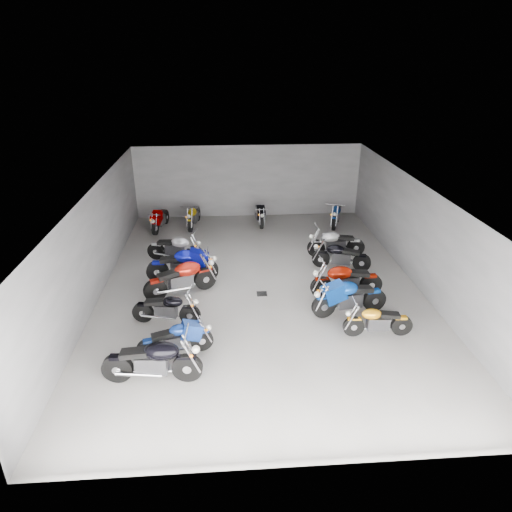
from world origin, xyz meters
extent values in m
plane|color=#9C9994|center=(0.00, 0.00, 0.00)|extent=(14.00, 14.00, 0.00)
cube|color=gray|center=(0.00, 7.00, 1.60)|extent=(10.00, 0.10, 3.20)
cube|color=gray|center=(-5.00, 0.00, 1.60)|extent=(0.10, 14.00, 3.20)
cube|color=gray|center=(5.00, 0.00, 1.60)|extent=(0.10, 14.00, 3.20)
cube|color=black|center=(0.00, 0.00, 3.22)|extent=(10.00, 14.00, 0.04)
cube|color=black|center=(0.00, -0.50, 0.01)|extent=(0.32, 0.32, 0.01)
cylinder|color=black|center=(-2.03, -4.45, 0.35)|extent=(0.71, 0.18, 0.70)
cylinder|color=black|center=(-3.61, -4.35, 0.35)|extent=(0.71, 0.21, 0.70)
cube|color=#2D2D30|center=(-2.82, -4.40, 0.46)|extent=(0.73, 0.37, 0.44)
ellipsoid|color=black|center=(-2.58, -4.41, 0.81)|extent=(0.77, 0.48, 0.39)
cube|color=black|center=(-3.17, -4.38, 0.76)|extent=(0.68, 0.35, 0.20)
cylinder|color=black|center=(-1.75, -3.30, 0.29)|extent=(0.59, 0.25, 0.58)
cylinder|color=black|center=(-3.02, -3.60, 0.29)|extent=(0.59, 0.27, 0.58)
cube|color=#2D2D30|center=(-2.39, -3.45, 0.38)|extent=(0.63, 0.40, 0.36)
ellipsoid|color=navy|center=(-2.19, -3.40, 0.67)|extent=(0.68, 0.49, 0.33)
cube|color=black|center=(-2.67, -3.52, 0.63)|extent=(0.59, 0.37, 0.16)
cylinder|color=black|center=(-2.12, -2.06, 0.29)|extent=(0.60, 0.22, 0.59)
cylinder|color=black|center=(-3.42, -1.84, 0.29)|extent=(0.60, 0.23, 0.59)
cube|color=#2D2D30|center=(-2.77, -1.95, 0.38)|extent=(0.63, 0.37, 0.37)
ellipsoid|color=black|center=(-2.57, -1.98, 0.68)|extent=(0.68, 0.47, 0.33)
cube|color=black|center=(-3.06, -1.90, 0.64)|extent=(0.59, 0.35, 0.17)
cylinder|color=black|center=(-1.76, -0.03, 0.36)|extent=(0.71, 0.43, 0.71)
cylinder|color=black|center=(-3.23, -0.70, 0.36)|extent=(0.72, 0.45, 0.71)
cube|color=#2D2D30|center=(-2.49, -0.36, 0.47)|extent=(0.80, 0.60, 0.44)
ellipsoid|color=maroon|center=(-2.27, -0.26, 0.82)|extent=(0.87, 0.72, 0.40)
cube|color=black|center=(-2.82, -0.51, 0.78)|extent=(0.75, 0.56, 0.20)
cylinder|color=black|center=(-1.70, 0.57, 0.36)|extent=(0.72, 0.16, 0.72)
cylinder|color=black|center=(-3.32, 0.61, 0.36)|extent=(0.72, 0.19, 0.72)
cube|color=#2D2D30|center=(-2.51, 0.59, 0.47)|extent=(0.74, 0.35, 0.45)
ellipsoid|color=#0B1294|center=(-2.26, 0.58, 0.83)|extent=(0.77, 0.47, 0.40)
cube|color=black|center=(-2.87, 0.60, 0.78)|extent=(0.69, 0.33, 0.20)
cylinder|color=black|center=(-2.22, 1.99, 0.32)|extent=(0.64, 0.30, 0.63)
cylinder|color=black|center=(-3.59, 2.38, 0.32)|extent=(0.65, 0.32, 0.63)
cube|color=#2D2D30|center=(-2.90, 2.18, 0.42)|extent=(0.70, 0.46, 0.40)
ellipsoid|color=silver|center=(-2.70, 2.12, 0.73)|extent=(0.76, 0.57, 0.36)
cube|color=black|center=(-3.21, 2.27, 0.69)|extent=(0.66, 0.43, 0.18)
cylinder|color=black|center=(2.22, -2.94, 0.28)|extent=(0.57, 0.13, 0.56)
cylinder|color=black|center=(3.49, -2.99, 0.28)|extent=(0.57, 0.15, 0.56)
cube|color=#2D2D30|center=(2.86, -2.96, 0.37)|extent=(0.58, 0.28, 0.35)
ellipsoid|color=orange|center=(2.66, -2.96, 0.65)|extent=(0.61, 0.37, 0.32)
cube|color=black|center=(3.14, -2.97, 0.62)|extent=(0.55, 0.27, 0.16)
cylinder|color=black|center=(1.62, -1.96, 0.34)|extent=(0.70, 0.25, 0.68)
cylinder|color=black|center=(3.15, -1.71, 0.34)|extent=(0.70, 0.27, 0.68)
cube|color=#2D2D30|center=(2.38, -1.83, 0.45)|extent=(0.74, 0.43, 0.43)
ellipsoid|color=navy|center=(2.15, -1.87, 0.79)|extent=(0.79, 0.54, 0.39)
cube|color=black|center=(2.72, -1.78, 0.75)|extent=(0.69, 0.40, 0.19)
cylinder|color=black|center=(1.79, -0.83, 0.34)|extent=(0.69, 0.17, 0.69)
cylinder|color=black|center=(3.34, -0.76, 0.34)|extent=(0.69, 0.19, 0.69)
cube|color=#2D2D30|center=(2.57, -0.79, 0.45)|extent=(0.71, 0.35, 0.43)
ellipsoid|color=#7D1003|center=(2.33, -0.80, 0.79)|extent=(0.75, 0.46, 0.39)
cube|color=black|center=(2.91, -0.78, 0.75)|extent=(0.67, 0.33, 0.20)
cylinder|color=black|center=(2.21, 1.31, 0.31)|extent=(0.62, 0.30, 0.61)
cylinder|color=black|center=(3.54, 0.90, 0.31)|extent=(0.63, 0.32, 0.61)
cube|color=#2D2D30|center=(2.88, 1.10, 0.40)|extent=(0.68, 0.46, 0.38)
ellipsoid|color=black|center=(2.67, 1.17, 0.71)|extent=(0.74, 0.56, 0.35)
cube|color=black|center=(3.17, 1.01, 0.67)|extent=(0.64, 0.43, 0.17)
cylinder|color=black|center=(2.21, 2.21, 0.32)|extent=(0.65, 0.14, 0.65)
cylinder|color=black|center=(3.68, 2.19, 0.32)|extent=(0.65, 0.16, 0.65)
cube|color=#2D2D30|center=(2.95, 2.20, 0.42)|extent=(0.66, 0.32, 0.40)
ellipsoid|color=#ACADB1|center=(2.72, 2.20, 0.75)|extent=(0.70, 0.42, 0.36)
cube|color=black|center=(3.27, 2.19, 0.71)|extent=(0.62, 0.29, 0.18)
cylinder|color=black|center=(-3.94, 4.81, 0.30)|extent=(0.24, 0.61, 0.60)
cylinder|color=black|center=(-3.67, 6.14, 0.30)|extent=(0.25, 0.62, 0.60)
cube|color=#2D2D30|center=(-3.81, 5.48, 0.39)|extent=(0.39, 0.65, 0.38)
ellipsoid|color=#960000|center=(-3.85, 5.27, 0.69)|extent=(0.49, 0.70, 0.34)
cube|color=black|center=(-3.75, 5.77, 0.66)|extent=(0.37, 0.61, 0.17)
cylinder|color=black|center=(-2.52, 5.06, 0.30)|extent=(0.22, 0.62, 0.61)
cylinder|color=black|center=(-2.30, 6.41, 0.30)|extent=(0.24, 0.62, 0.61)
cube|color=#2D2D30|center=(-2.41, 5.73, 0.40)|extent=(0.38, 0.66, 0.38)
ellipsoid|color=#C49A0C|center=(-2.44, 5.53, 0.70)|extent=(0.48, 0.70, 0.34)
cube|color=black|center=(-2.36, 6.03, 0.66)|extent=(0.36, 0.61, 0.17)
cylinder|color=black|center=(0.46, 5.23, 0.29)|extent=(0.14, 0.59, 0.59)
cylinder|color=black|center=(0.41, 6.56, 0.29)|extent=(0.16, 0.59, 0.59)
cube|color=#2D2D30|center=(0.44, 5.90, 0.39)|extent=(0.30, 0.61, 0.37)
ellipsoid|color=black|center=(0.44, 5.70, 0.68)|extent=(0.39, 0.64, 0.33)
cube|color=black|center=(0.42, 6.19, 0.64)|extent=(0.28, 0.57, 0.17)
cylinder|color=black|center=(3.49, 4.82, 0.32)|extent=(0.34, 0.64, 0.64)
cylinder|color=black|center=(3.98, 6.17, 0.32)|extent=(0.36, 0.65, 0.64)
cube|color=#2D2D30|center=(3.74, 5.49, 0.42)|extent=(0.50, 0.71, 0.40)
ellipsoid|color=navy|center=(3.66, 5.29, 0.73)|extent=(0.60, 0.77, 0.36)
cube|color=black|center=(3.84, 5.79, 0.69)|extent=(0.47, 0.66, 0.18)
camera|label=1|loc=(-1.08, -12.91, 6.89)|focal=32.00mm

